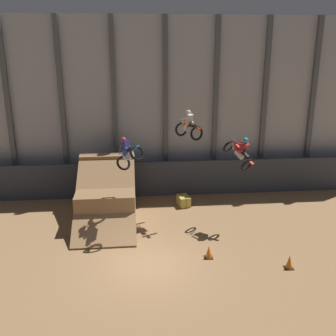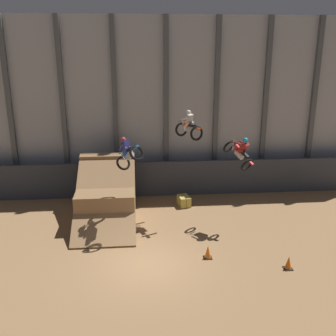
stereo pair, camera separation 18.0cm
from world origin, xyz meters
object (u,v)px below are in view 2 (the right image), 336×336
Objects in this scene: rider_bike_left_air at (128,154)px; rider_bike_center_air at (189,127)px; traffic_cone_near_ramp at (208,252)px; hay_bale_trackside at (184,201)px; traffic_cone_arena_edge at (288,263)px; rider_bike_right_air at (240,152)px; dirt_ramp at (107,197)px.

rider_bike_center_air is (3.03, 1.46, 0.92)m from rider_bike_left_air.
rider_bike_left_air is 5.77m from traffic_cone_near_ramp.
traffic_cone_arena_edge is at bearing -63.63° from hay_bale_trackside.
traffic_cone_arena_edge is 7.81m from hay_bale_trackside.
rider_bike_center_air reaches higher than traffic_cone_arena_edge.
rider_bike_left_air reaches higher than traffic_cone_arena_edge.
rider_bike_right_air is (5.40, 0.32, -0.14)m from rider_bike_left_air.
rider_bike_right_air is (6.65, -1.69, 2.78)m from dirt_ramp.
rider_bike_center_air reaches higher than rider_bike_right_air.
hay_bale_trackside is at bearing 65.16° from rider_bike_center_air.
rider_bike_left_air reaches higher than rider_bike_right_air.
traffic_cone_arena_edge is (6.49, -4.03, -3.70)m from rider_bike_left_air.
rider_bike_left_air reaches higher than hay_bale_trackside.
rider_bike_left_air is 5.63m from hay_bale_trackside.
rider_bike_right_air is 3.12× the size of traffic_cone_arena_edge.
dirt_ramp is 3.11× the size of rider_bike_center_air.
traffic_cone_near_ramp is at bearing -86.87° from hay_bale_trackside.
rider_bike_center_air is 6.35m from traffic_cone_near_ramp.
rider_bike_right_air is 5.04m from hay_bale_trackside.
dirt_ramp is 3.76m from rider_bike_left_air.
rider_bike_right_air is 3.12× the size of traffic_cone_near_ramp.
dirt_ramp reaches higher than traffic_cone_arena_edge.
dirt_ramp is 4.45m from hay_bale_trackside.
dirt_ramp reaches higher than hay_bale_trackside.
rider_bike_center_air is at bearing 122.23° from rider_bike_right_air.
traffic_cone_near_ramp and traffic_cone_arena_edge have the same top height.
dirt_ramp is at bearing 88.75° from rider_bike_left_air.
rider_bike_center_air is at bearing -89.67° from hay_bale_trackside.
traffic_cone_near_ramp is 3.35m from traffic_cone_arena_edge.
rider_bike_right_air is 1.81× the size of hay_bale_trackside.
hay_bale_trackside is at bearing 116.37° from traffic_cone_arena_edge.
rider_bike_left_air is (1.25, -2.01, 2.92)m from dirt_ramp.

